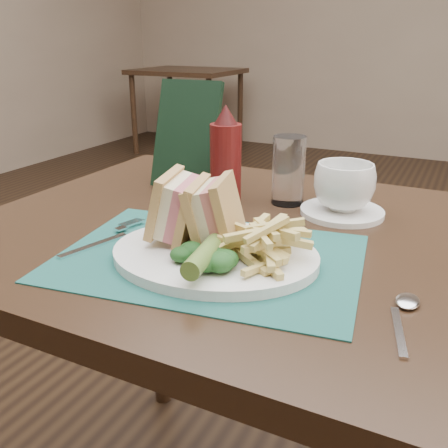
% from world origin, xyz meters
% --- Properties ---
extents(floor, '(7.00, 7.00, 0.00)m').
position_xyz_m(floor, '(0.00, 0.00, 0.00)').
color(floor, black).
rests_on(floor, ground).
extents(wall_back, '(6.00, 0.00, 6.00)m').
position_xyz_m(wall_back, '(0.00, 3.50, 0.00)').
color(wall_back, gray).
rests_on(wall_back, ground).
extents(table_main, '(0.90, 0.75, 0.75)m').
position_xyz_m(table_main, '(0.00, -0.50, 0.38)').
color(table_main, black).
rests_on(table_main, ground).
extents(table_bg_left, '(0.90, 0.75, 0.75)m').
position_xyz_m(table_bg_left, '(-2.07, 2.86, 0.38)').
color(table_bg_left, black).
rests_on(table_bg_left, ground).
extents(placemat, '(0.47, 0.37, 0.00)m').
position_xyz_m(placemat, '(0.02, -0.63, 0.75)').
color(placemat, '#195049').
rests_on(placemat, table_main).
extents(plate, '(0.34, 0.29, 0.01)m').
position_xyz_m(plate, '(0.03, -0.64, 0.76)').
color(plate, white).
rests_on(plate, placemat).
extents(sandwich_half_a, '(0.10, 0.12, 0.10)m').
position_xyz_m(sandwich_half_a, '(-0.06, -0.63, 0.82)').
color(sandwich_half_a, tan).
rests_on(sandwich_half_a, plate).
extents(sandwich_half_b, '(0.10, 0.11, 0.10)m').
position_xyz_m(sandwich_half_b, '(-0.00, -0.62, 0.82)').
color(sandwich_half_b, tan).
rests_on(sandwich_half_b, plate).
extents(kale_garnish, '(0.11, 0.08, 0.03)m').
position_xyz_m(kale_garnish, '(0.04, -0.69, 0.78)').
color(kale_garnish, '#143815').
rests_on(kale_garnish, plate).
extents(pickle_spear, '(0.05, 0.12, 0.03)m').
position_xyz_m(pickle_spear, '(0.05, -0.70, 0.79)').
color(pickle_spear, '#4F712B').
rests_on(pickle_spear, plate).
extents(fries_pile, '(0.18, 0.20, 0.06)m').
position_xyz_m(fries_pile, '(0.10, -0.63, 0.80)').
color(fries_pile, tan).
rests_on(fries_pile, plate).
extents(fork, '(0.08, 0.17, 0.01)m').
position_xyz_m(fork, '(-0.16, -0.65, 0.76)').
color(fork, silver).
rests_on(fork, placemat).
extents(spoon, '(0.07, 0.15, 0.01)m').
position_xyz_m(spoon, '(0.30, -0.69, 0.76)').
color(spoon, silver).
rests_on(spoon, table_main).
extents(saucer, '(0.17, 0.17, 0.01)m').
position_xyz_m(saucer, '(0.15, -0.36, 0.76)').
color(saucer, white).
rests_on(saucer, table_main).
extents(coffee_cup, '(0.14, 0.14, 0.09)m').
position_xyz_m(coffee_cup, '(0.15, -0.36, 0.80)').
color(coffee_cup, white).
rests_on(coffee_cup, saucer).
extents(drinking_glass, '(0.08, 0.08, 0.13)m').
position_xyz_m(drinking_glass, '(0.04, -0.34, 0.81)').
color(drinking_glass, white).
rests_on(drinking_glass, table_main).
extents(ketchup_bottle, '(0.07, 0.07, 0.19)m').
position_xyz_m(ketchup_bottle, '(-0.08, -0.38, 0.84)').
color(ketchup_bottle, '#4E0E0D').
rests_on(ketchup_bottle, table_main).
extents(check_presenter, '(0.14, 0.09, 0.22)m').
position_xyz_m(check_presenter, '(-0.20, -0.33, 0.86)').
color(check_presenter, black).
rests_on(check_presenter, table_main).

